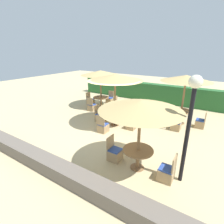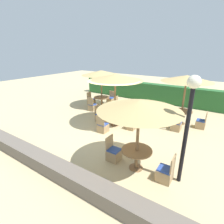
% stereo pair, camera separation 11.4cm
% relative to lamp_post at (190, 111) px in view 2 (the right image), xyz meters
% --- Properties ---
extents(ground_plane, '(40.00, 40.00, 0.00)m').
position_rel_lamp_post_xyz_m(ground_plane, '(-3.94, 1.53, -2.35)').
color(ground_plane, '#C6B284').
extents(hedge_row, '(13.00, 0.70, 1.39)m').
position_rel_lamp_post_xyz_m(hedge_row, '(-3.94, 8.28, -1.66)').
color(hedge_row, '#28602D').
rests_on(hedge_row, ground_plane).
extents(stone_border, '(10.00, 0.56, 0.48)m').
position_rel_lamp_post_xyz_m(stone_border, '(-3.94, -1.96, -2.11)').
color(stone_border, '#6B6056').
rests_on(stone_border, ground_plane).
extents(lamp_post, '(0.36, 0.36, 3.32)m').
position_rel_lamp_post_xyz_m(lamp_post, '(0.00, 0.00, 0.00)').
color(lamp_post, black).
rests_on(lamp_post, ground_plane).
extents(parasol_back_left, '(2.70, 2.70, 2.59)m').
position_rel_lamp_post_xyz_m(parasol_back_left, '(-6.60, 4.81, 0.07)').
color(parasol_back_left, olive).
rests_on(parasol_back_left, ground_plane).
extents(round_table_back_left, '(1.13, 1.13, 0.71)m').
position_rel_lamp_post_xyz_m(round_table_back_left, '(-6.60, 4.81, -1.78)').
color(round_table_back_left, olive).
rests_on(round_table_back_left, ground_plane).
extents(patio_chair_back_left_south, '(0.46, 0.46, 0.93)m').
position_rel_lamp_post_xyz_m(patio_chair_back_left_south, '(-6.62, 3.77, -2.09)').
color(patio_chair_back_left_south, tan).
rests_on(patio_chair_back_left_south, ground_plane).
extents(patio_chair_back_left_north, '(0.46, 0.46, 0.93)m').
position_rel_lamp_post_xyz_m(patio_chair_back_left_north, '(-6.55, 5.90, -2.09)').
color(patio_chair_back_left_north, tan).
rests_on(patio_chair_back_left_north, ground_plane).
extents(patio_chair_back_left_west, '(0.46, 0.46, 0.93)m').
position_rel_lamp_post_xyz_m(patio_chair_back_left_west, '(-7.58, 4.79, -2.09)').
color(patio_chair_back_left_west, tan).
rests_on(patio_chair_back_left_west, ground_plane).
extents(patio_chair_back_left_east, '(0.46, 0.46, 0.93)m').
position_rel_lamp_post_xyz_m(patio_chair_back_left_east, '(-5.60, 4.86, -2.09)').
color(patio_chair_back_left_east, tan).
rests_on(patio_chair_back_left_east, ground_plane).
extents(parasol_back_right, '(2.63, 2.63, 2.69)m').
position_rel_lamp_post_xyz_m(parasol_back_right, '(-1.06, 4.76, 0.16)').
color(parasol_back_right, olive).
rests_on(parasol_back_right, ground_plane).
extents(round_table_back_right, '(1.09, 1.09, 0.76)m').
position_rel_lamp_post_xyz_m(round_table_back_right, '(-1.06, 4.76, -1.75)').
color(round_table_back_right, olive).
rests_on(round_table_back_right, ground_plane).
extents(patio_chair_back_right_east, '(0.46, 0.46, 0.93)m').
position_rel_lamp_post_xyz_m(patio_chair_back_right_east, '(-0.03, 4.71, -2.09)').
color(patio_chair_back_right_east, tan).
rests_on(patio_chair_back_right_east, ground_plane).
extents(patio_chair_back_right_west, '(0.46, 0.46, 0.93)m').
position_rel_lamp_post_xyz_m(patio_chair_back_right_west, '(-2.11, 4.72, -2.09)').
color(patio_chair_back_right_west, tan).
rests_on(patio_chair_back_right_west, ground_plane).
extents(patio_chair_back_right_south, '(0.46, 0.46, 0.93)m').
position_rel_lamp_post_xyz_m(patio_chair_back_right_south, '(-1.04, 3.69, -2.09)').
color(patio_chair_back_right_south, tan).
rests_on(patio_chair_back_right_south, ground_plane).
extents(parasol_front_right, '(2.67, 2.67, 2.47)m').
position_rel_lamp_post_xyz_m(parasol_front_right, '(-1.41, -0.19, -0.05)').
color(parasol_front_right, olive).
rests_on(parasol_front_right, ground_plane).
extents(round_table_front_right, '(1.04, 1.04, 0.74)m').
position_rel_lamp_post_xyz_m(round_table_front_right, '(-1.41, -0.19, -1.78)').
color(round_table_front_right, olive).
rests_on(round_table_front_right, ground_plane).
extents(patio_chair_front_right_west, '(0.46, 0.46, 0.93)m').
position_rel_lamp_post_xyz_m(patio_chair_front_right_west, '(-2.34, -0.19, -2.09)').
color(patio_chair_front_right_west, tan).
rests_on(patio_chair_front_right_west, ground_plane).
extents(patio_chair_front_right_east, '(0.46, 0.46, 0.93)m').
position_rel_lamp_post_xyz_m(patio_chair_front_right_east, '(-0.38, -0.24, -2.09)').
color(patio_chair_front_right_east, tan).
rests_on(patio_chair_front_right_east, ground_plane).
extents(parasol_center, '(2.85, 2.85, 2.78)m').
position_rel_lamp_post_xyz_m(parasol_center, '(-4.03, 2.55, 0.25)').
color(parasol_center, olive).
rests_on(parasol_center, ground_plane).
extents(round_table_center, '(1.14, 1.14, 0.70)m').
position_rel_lamp_post_xyz_m(round_table_center, '(-4.03, 2.55, -1.79)').
color(round_table_center, olive).
rests_on(round_table_center, ground_plane).
extents(patio_chair_center_west, '(0.46, 0.46, 0.93)m').
position_rel_lamp_post_xyz_m(patio_chair_center_west, '(-5.04, 2.55, -2.09)').
color(patio_chair_center_west, tan).
rests_on(patio_chair_center_west, ground_plane).
extents(patio_chair_center_north, '(0.46, 0.46, 0.93)m').
position_rel_lamp_post_xyz_m(patio_chair_center_north, '(-4.05, 3.54, -2.09)').
color(patio_chair_center_north, tan).
rests_on(patio_chair_center_north, ground_plane).
extents(patio_chair_center_east, '(0.46, 0.46, 0.93)m').
position_rel_lamp_post_xyz_m(patio_chair_center_east, '(-3.03, 2.58, -2.09)').
color(patio_chair_center_east, tan).
rests_on(patio_chair_center_east, ground_plane).
extents(patio_chair_center_south, '(0.46, 0.46, 0.93)m').
position_rel_lamp_post_xyz_m(patio_chair_center_south, '(-4.08, 1.49, -2.09)').
color(patio_chair_center_south, tan).
rests_on(patio_chair_center_south, ground_plane).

